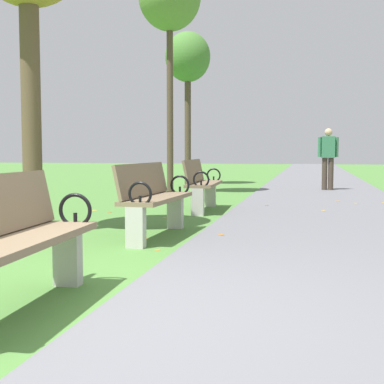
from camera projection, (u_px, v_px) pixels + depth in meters
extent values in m
plane|color=#4C7F38|center=(89.00, 318.00, 3.35)|extent=(80.00, 80.00, 0.00)
cube|color=slate|center=(316.00, 178.00, 20.52)|extent=(3.18, 44.00, 0.02)
cube|color=#7A664C|center=(20.00, 241.00, 3.39)|extent=(0.51, 1.62, 0.05)
cube|color=#B7B5AD|center=(68.00, 257.00, 4.13)|extent=(0.21, 0.13, 0.45)
torus|color=black|center=(75.00, 210.00, 4.12)|extent=(0.27, 0.04, 0.27)
cylinder|color=black|center=(75.00, 220.00, 4.12)|extent=(0.03, 0.03, 0.12)
cube|color=#7A664C|center=(158.00, 198.00, 6.43)|extent=(0.51, 1.62, 0.05)
cube|color=#7A664C|center=(143.00, 180.00, 6.46)|extent=(0.19, 1.60, 0.40)
cube|color=#B7B5AD|center=(136.00, 227.00, 5.74)|extent=(0.20, 0.13, 0.45)
cube|color=#B7B5AD|center=(175.00, 212.00, 7.16)|extent=(0.20, 0.13, 0.45)
torus|color=black|center=(140.00, 194.00, 5.68)|extent=(0.27, 0.04, 0.27)
cylinder|color=black|center=(140.00, 201.00, 5.68)|extent=(0.03, 0.03, 0.12)
torus|color=black|center=(180.00, 185.00, 7.14)|extent=(0.27, 0.04, 0.27)
cylinder|color=black|center=(180.00, 191.00, 7.15)|extent=(0.03, 0.03, 0.12)
cube|color=#7A664C|center=(204.00, 184.00, 9.28)|extent=(0.51, 1.62, 0.05)
cube|color=#7A664C|center=(194.00, 171.00, 9.29)|extent=(0.20, 1.60, 0.40)
cube|color=#B7B5AD|center=(198.00, 202.00, 8.57)|extent=(0.21, 0.13, 0.45)
cube|color=#B7B5AD|center=(210.00, 195.00, 10.03)|extent=(0.21, 0.13, 0.45)
torus|color=black|center=(201.00, 180.00, 8.51)|extent=(0.27, 0.04, 0.27)
cylinder|color=black|center=(201.00, 185.00, 8.52)|extent=(0.03, 0.03, 0.12)
torus|color=black|center=(214.00, 175.00, 10.01)|extent=(0.27, 0.04, 0.27)
cylinder|color=black|center=(214.00, 180.00, 10.01)|extent=(0.03, 0.03, 0.12)
cylinder|color=brown|center=(31.00, 110.00, 6.56)|extent=(0.24, 0.24, 3.11)
cylinder|color=#4C3D2D|center=(170.00, 108.00, 12.56)|extent=(0.15, 0.15, 4.14)
cylinder|color=#4C3D2D|center=(188.00, 129.00, 16.27)|extent=(0.19, 0.19, 3.42)
ellipsoid|color=#477A33|center=(188.00, 57.00, 16.10)|extent=(1.37, 1.37, 1.51)
cylinder|color=#3D3328|center=(331.00, 174.00, 14.01)|extent=(0.14, 0.14, 0.85)
cylinder|color=#3D3328|center=(325.00, 174.00, 14.03)|extent=(0.14, 0.14, 0.85)
cube|color=#33724C|center=(328.00, 147.00, 13.97)|extent=(0.35, 0.24, 0.56)
sphere|color=tan|center=(328.00, 132.00, 13.94)|extent=(0.20, 0.20, 0.20)
cylinder|color=#33724C|center=(337.00, 147.00, 13.93)|extent=(0.09, 0.09, 0.52)
cylinder|color=#33724C|center=(320.00, 147.00, 14.00)|extent=(0.09, 0.09, 0.52)
cylinder|color=gold|center=(324.00, 211.00, 9.13)|extent=(0.11, 0.11, 0.00)
cylinder|color=#AD6B23|center=(221.00, 235.00, 6.51)|extent=(0.08, 0.08, 0.00)
cylinder|color=#93511E|center=(181.00, 199.00, 11.48)|extent=(0.10, 0.10, 0.00)
cylinder|color=brown|center=(193.00, 205.00, 10.21)|extent=(0.12, 0.12, 0.00)
cylinder|color=#93511E|center=(110.00, 212.00, 9.07)|extent=(0.11, 0.11, 0.00)
cylinder|color=#BC842D|center=(165.00, 218.00, 8.35)|extent=(0.13, 0.13, 0.00)
cylinder|color=#BC842D|center=(356.00, 203.00, 10.38)|extent=(0.11, 0.11, 0.00)
cylinder|color=#BC842D|center=(338.00, 201.00, 10.88)|extent=(0.11, 0.11, 0.00)
cylinder|color=#93511E|center=(267.00, 205.00, 10.04)|extent=(0.09, 0.09, 0.00)
cylinder|color=#AD6B23|center=(158.00, 250.00, 5.63)|extent=(0.10, 0.10, 0.00)
cylinder|color=#AD6B23|center=(144.00, 238.00, 6.36)|extent=(0.12, 0.12, 0.00)
cylinder|color=gold|center=(94.00, 210.00, 9.39)|extent=(0.11, 0.11, 0.00)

